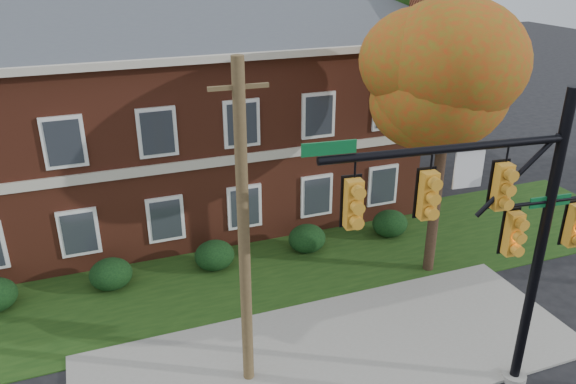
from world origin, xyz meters
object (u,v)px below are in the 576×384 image
object	(u,v)px
hedge_left	(111,274)
hedge_right	(307,239)
hedge_center	(215,255)
tree_near_right	(458,81)
apartment_building	(177,96)
traffic_signal	(494,222)
utility_pole	(244,235)
tree_right_rear	(417,2)
hedge_far_right	(390,223)

from	to	relation	value
hedge_left	hedge_right	xyz separation A→B (m)	(7.00, 0.00, 0.00)
hedge_center	tree_near_right	bearing A→B (deg)	-21.42
hedge_left	hedge_center	xyz separation A→B (m)	(3.50, 0.00, 0.00)
apartment_building	traffic_signal	bearing A→B (deg)	-70.90
apartment_building	tree_near_right	world-z (taller)	apartment_building
hedge_left	utility_pole	distance (m)	7.46
apartment_building	tree_right_rear	bearing A→B (deg)	4.33
hedge_left	traffic_signal	xyz separation A→B (m)	(8.11, -8.06, 4.29)
tree_near_right	utility_pole	xyz separation A→B (m)	(-7.72, -2.88, -2.41)
hedge_left	traffic_signal	world-z (taller)	traffic_signal
hedge_far_right	tree_near_right	world-z (taller)	tree_near_right
hedge_right	traffic_signal	size ratio (longest dim) A/B	0.18
traffic_signal	tree_right_rear	bearing A→B (deg)	70.29
hedge_center	hedge_right	distance (m)	3.50
apartment_building	hedge_right	distance (m)	7.73
traffic_signal	hedge_right	bearing A→B (deg)	103.45
hedge_left	apartment_building	bearing A→B (deg)	56.33
hedge_right	hedge_left	bearing A→B (deg)	180.00
apartment_building	tree_right_rear	world-z (taller)	tree_right_rear
apartment_building	traffic_signal	xyz separation A→B (m)	(4.61, -13.32, -0.17)
tree_near_right	traffic_signal	distance (m)	6.13
hedge_far_right	hedge_right	bearing A→B (deg)	180.00
hedge_center	utility_pole	distance (m)	6.85
hedge_right	tree_near_right	bearing A→B (deg)	-37.28
hedge_left	tree_near_right	world-z (taller)	tree_near_right
utility_pole	hedge_center	bearing A→B (deg)	86.91
tree_right_rear	hedge_far_right	bearing A→B (deg)	-125.23
hedge_right	hedge_far_right	xyz separation A→B (m)	(3.50, 0.00, 0.00)
hedge_left	hedge_far_right	distance (m)	10.50
hedge_right	utility_pole	bearing A→B (deg)	-124.97
hedge_far_right	traffic_signal	bearing A→B (deg)	-106.49
hedge_center	tree_right_rear	world-z (taller)	tree_right_rear
hedge_left	hedge_far_right	bearing A→B (deg)	0.00
hedge_center	hedge_far_right	world-z (taller)	same
apartment_building	hedge_right	xyz separation A→B (m)	(3.50, -5.25, -4.46)
hedge_center	hedge_right	size ratio (longest dim) A/B	1.00
hedge_center	tree_near_right	distance (m)	9.90
hedge_left	hedge_center	distance (m)	3.50
apartment_building	hedge_center	xyz separation A→B (m)	(0.00, -5.25, -4.46)
hedge_center	hedge_right	world-z (taller)	same
tree_right_rear	utility_pole	size ratio (longest dim) A/B	1.26
hedge_right	tree_near_right	distance (m)	7.72
apartment_building	hedge_left	bearing A→B (deg)	-123.67
hedge_far_right	tree_right_rear	xyz separation A→B (m)	(4.31, 6.11, 7.60)
hedge_far_right	traffic_signal	xyz separation A→B (m)	(-2.39, -8.06, 4.29)
apartment_building	hedge_left	xyz separation A→B (m)	(-3.50, -5.25, -4.46)
hedge_left	hedge_right	distance (m)	7.00
hedge_right	apartment_building	bearing A→B (deg)	123.67
apartment_building	traffic_signal	distance (m)	14.09
hedge_center	tree_right_rear	bearing A→B (deg)	28.37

